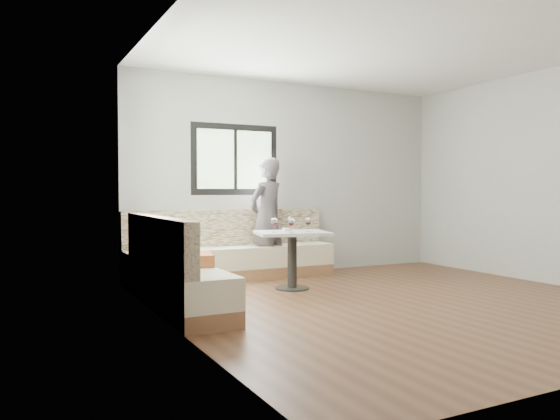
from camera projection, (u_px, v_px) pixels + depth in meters
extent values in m
cube|color=brown|center=(400.00, 302.00, 5.91)|extent=(5.00, 5.00, 0.01)
cube|color=white|center=(402.00, 42.00, 5.82)|extent=(5.00, 5.00, 0.01)
cube|color=#B7B7B2|center=(291.00, 178.00, 8.09)|extent=(5.00, 0.01, 2.80)
cube|color=#B7B7B2|center=(173.00, 169.00, 4.73)|extent=(0.01, 5.00, 2.80)
cube|color=#B7B7B2|center=(554.00, 176.00, 7.00)|extent=(0.01, 5.00, 2.80)
cube|color=black|center=(235.00, 160.00, 7.67)|extent=(1.30, 0.02, 1.00)
cube|color=black|center=(149.00, 147.00, 5.53)|extent=(0.02, 1.30, 1.00)
cube|color=#996742|center=(233.00, 274.00, 7.42)|extent=(2.90, 0.55, 0.16)
cube|color=#F4EAC4|center=(233.00, 257.00, 7.41)|extent=(2.90, 0.55, 0.29)
cube|color=#F3E3C5|center=(227.00, 227.00, 7.58)|extent=(2.90, 0.14, 0.50)
cube|color=#996742|center=(178.00, 300.00, 5.64)|extent=(0.55, 2.25, 0.16)
cube|color=#F4EAC4|center=(178.00, 278.00, 5.63)|extent=(0.55, 2.25, 0.29)
cube|color=#F3E3C5|center=(158.00, 241.00, 5.52)|extent=(0.14, 2.25, 0.50)
cube|color=#B23A33|center=(191.00, 260.00, 5.50)|extent=(0.49, 0.49, 0.12)
cylinder|color=black|center=(292.00, 288.00, 6.72)|extent=(0.42, 0.42, 0.02)
cylinder|color=black|center=(292.00, 262.00, 6.71)|extent=(0.12, 0.12, 0.67)
cube|color=silver|center=(292.00, 233.00, 6.70)|extent=(1.00, 0.86, 0.04)
imported|color=#524B4F|center=(267.00, 218.00, 7.57)|extent=(0.72, 0.61, 1.67)
cylinder|color=white|center=(286.00, 230.00, 6.75)|extent=(0.10, 0.10, 0.04)
sphere|color=black|center=(287.00, 229.00, 6.77)|extent=(0.02, 0.02, 0.02)
sphere|color=black|center=(285.00, 229.00, 6.75)|extent=(0.02, 0.02, 0.02)
sphere|color=black|center=(287.00, 229.00, 6.74)|extent=(0.02, 0.02, 0.02)
cylinder|color=white|center=(274.00, 232.00, 6.52)|extent=(0.06, 0.06, 0.01)
cylinder|color=white|center=(274.00, 229.00, 6.52)|extent=(0.01, 0.01, 0.08)
ellipsoid|color=white|center=(274.00, 221.00, 6.51)|extent=(0.08, 0.08, 0.10)
cylinder|color=#50030E|center=(274.00, 223.00, 6.51)|extent=(0.06, 0.06, 0.02)
cylinder|color=white|center=(291.00, 233.00, 6.47)|extent=(0.06, 0.06, 0.01)
cylinder|color=white|center=(292.00, 229.00, 6.46)|extent=(0.01, 0.01, 0.08)
ellipsoid|color=white|center=(292.00, 222.00, 6.46)|extent=(0.08, 0.08, 0.10)
cylinder|color=#50030E|center=(292.00, 224.00, 6.46)|extent=(0.06, 0.06, 0.02)
cylinder|color=white|center=(308.00, 232.00, 6.63)|extent=(0.06, 0.06, 0.01)
cylinder|color=white|center=(308.00, 228.00, 6.63)|extent=(0.01, 0.01, 0.08)
ellipsoid|color=white|center=(308.00, 221.00, 6.63)|extent=(0.08, 0.08, 0.10)
cylinder|color=#50030E|center=(308.00, 223.00, 6.63)|extent=(0.06, 0.06, 0.02)
cylinder|color=white|center=(290.00, 231.00, 6.83)|extent=(0.06, 0.06, 0.01)
cylinder|color=white|center=(290.00, 227.00, 6.82)|extent=(0.01, 0.01, 0.08)
ellipsoid|color=white|center=(290.00, 220.00, 6.82)|extent=(0.08, 0.08, 0.10)
cylinder|color=#50030E|center=(290.00, 222.00, 6.82)|extent=(0.06, 0.06, 0.02)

